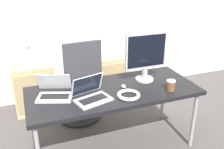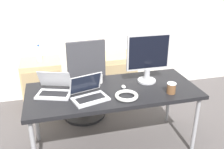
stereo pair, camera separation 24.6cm
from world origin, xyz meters
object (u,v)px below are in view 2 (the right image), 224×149
Objects in this scene: cabinet_right at (116,76)px; water_bottle at (39,54)px; mouse at (124,87)px; coffee_cup_white at (99,79)px; coffee_cup_brown at (171,88)px; laptop_right at (54,89)px; cabinet_left at (43,84)px; monitor at (148,57)px; cable_coil at (127,96)px; office_chair at (84,89)px; laptop_left at (89,94)px.

water_bottle is at bearing 179.88° from cabinet_right.
cabinet_right is at bearing 78.43° from mouse.
coffee_cup_brown reaches higher than coffee_cup_white.
cabinet_left is at bearing 97.96° from laptop_right.
monitor is at bearing -42.45° from water_bottle.
coffee_cup_brown is 0.45m from cable_coil.
mouse is at bearing -63.55° from office_chair.
laptop_right is at bearing 165.69° from coffee_cup_brown.
water_bottle is (-1.07, 0.00, 0.44)m from cabinet_right.
cable_coil is (0.66, -0.26, -0.03)m from laptop_right.
laptop_right is 0.50m from coffee_cup_white.
coffee_cup_white is at bearing -76.36° from office_chair.
laptop_left is (-0.06, -0.76, 0.33)m from office_chair.
water_bottle reaches higher than mouse.
laptop_right is (0.15, -1.07, -0.04)m from water_bottle.
monitor is 8.06× the size of mouse.
mouse is 0.20m from cable_coil.
cabinet_left is 10.30× the size of mouse.
coffee_cup_white is at bearing 146.63° from coffee_cup_brown.
water_bottle is 1.13m from coffee_cup_white.
cable_coil is (-0.03, -0.19, 0.00)m from mouse.
office_chair is 0.94m from cable_coil.
coffee_cup_brown is (0.42, -0.22, 0.04)m from mouse.
cabinet_right is at bearing 64.52° from coffee_cup_white.
coffee_cup_white reaches higher than cabinet_right.
laptop_right reaches higher than cable_coil.
cabinet_right is 3.01× the size of cable_coil.
laptop_right is 4.17× the size of coffee_cup_white.
coffee_cup_white is (-0.45, -0.94, 0.41)m from cabinet_right.
laptop_left is 0.36m from coffee_cup_white.
office_chair is 0.78m from mouse.
coffee_cup_white is (0.63, -0.94, -0.04)m from water_bottle.
water_bottle is at bearing 126.51° from mouse.
cabinet_left is 2.93× the size of water_bottle.
monitor is at bearing 42.32° from cable_coil.
water_bottle is 2.14× the size of coffee_cup_brown.
office_chair is 1.63× the size of cabinet_left.
water_bottle is (-0.52, 0.49, 0.36)m from office_chair.
cabinet_left is 1.81× the size of laptop_left.
coffee_cup_brown is at bearing -3.01° from cable_coil.
mouse is at bearing -101.57° from cabinet_right.
water_bottle is 2.51× the size of coffee_cup_white.
laptop_left is at bearing 167.27° from cable_coil.
office_chair reaches higher than water_bottle.
laptop_right is at bearing 158.53° from cable_coil.
office_chair is 16.77× the size of mouse.
coffee_cup_brown reaches higher than cabinet_right.
water_bottle is 1.56m from cable_coil.
laptop_right is 1.71× the size of cable_coil.
cabinet_left is 1.07m from cabinet_right.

